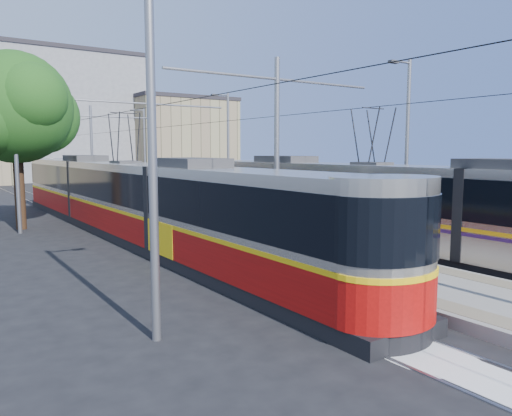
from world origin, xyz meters
TOP-DOWN VIEW (x-y plane):
  - ground at (0.00, 0.00)m, footprint 160.00×160.00m
  - platform at (0.00, 17.00)m, footprint 4.00×50.00m
  - tactile_strip_left at (-1.45, 17.00)m, footprint 0.70×50.00m
  - tactile_strip_right at (1.45, 17.00)m, footprint 0.70×50.00m
  - rails at (0.00, 17.00)m, footprint 8.71×70.00m
  - track_arrow at (-3.60, -3.00)m, footprint 1.20×5.00m
  - tram_left at (-3.60, 14.49)m, footprint 2.43×31.88m
  - tram_right at (3.60, 6.54)m, footprint 2.43×28.03m
  - catenary at (0.00, 14.15)m, footprint 9.20×70.00m
  - street_lamps at (-0.00, 21.00)m, footprint 15.18×38.22m
  - shelter at (0.15, 11.86)m, footprint 0.77×1.08m
  - tree at (-6.88, 19.60)m, footprint 5.91×5.47m
  - building_centre at (6.00, 64.00)m, footprint 18.36×14.28m
  - building_right at (20.00, 58.00)m, footprint 14.28×10.20m

SIDE VIEW (x-z plane):
  - ground at x=0.00m, z-range 0.00..0.00m
  - track_arrow at x=-3.60m, z-range 0.00..0.01m
  - rails at x=0.00m, z-range 0.00..0.03m
  - platform at x=0.00m, z-range 0.00..0.30m
  - tactile_strip_left at x=-1.45m, z-range 0.30..0.31m
  - tactile_strip_right at x=1.45m, z-range 0.30..0.31m
  - shelter at x=0.15m, z-range 0.35..2.53m
  - tram_left at x=-3.60m, z-range -1.04..4.46m
  - tram_right at x=3.60m, z-range -0.89..4.61m
  - street_lamps at x=0.00m, z-range 0.18..8.18m
  - catenary at x=0.00m, z-range 1.02..8.02m
  - building_right at x=20.00m, z-range 0.01..11.31m
  - tree at x=-6.88m, z-range 1.51..10.11m
  - building_centre at x=6.00m, z-range 0.01..16.71m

